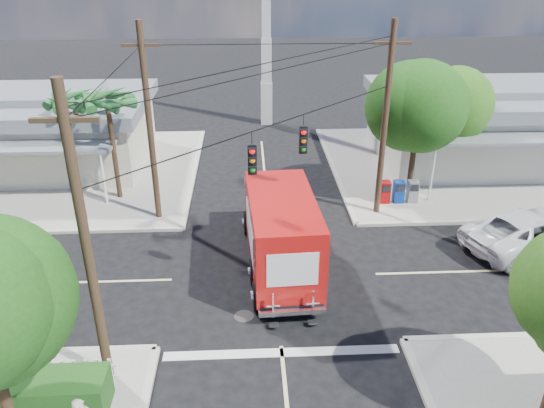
{
  "coord_description": "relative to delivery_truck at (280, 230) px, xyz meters",
  "views": [
    {
      "loc": [
        -0.96,
        -17.34,
        11.63
      ],
      "look_at": [
        0.0,
        2.0,
        2.2
      ],
      "focal_mm": 35.0,
      "sensor_mm": 36.0,
      "label": 1
    }
  ],
  "objects": [
    {
      "name": "palm_nw_front",
      "position": [
        -7.74,
        6.77,
        3.34
      ],
      "size": [
        3.01,
        3.08,
        5.59
      ],
      "color": "#422D1C",
      "rests_on": "sidewalk_nw"
    },
    {
      "name": "delivery_truck",
      "position": [
        0.0,
        0.0,
        0.0
      ],
      "size": [
        2.87,
        7.88,
        3.35
      ],
      "color": "black",
      "rests_on": "ground"
    },
    {
      "name": "building_nw",
      "position": [
        -12.24,
        11.73,
        0.52
      ],
      "size": [
        10.8,
        10.2,
        4.3
      ],
      "color": "beige",
      "rests_on": "sidewalk_nw"
    },
    {
      "name": "tree_ne_front",
      "position": [
        6.97,
        6.03,
        3.06
      ],
      "size": [
        4.21,
        4.14,
        6.66
      ],
      "color": "#422D1C",
      "rests_on": "sidewalk_ne"
    },
    {
      "name": "vending_boxes",
      "position": [
        6.26,
        5.47,
        -1.01
      ],
      "size": [
        1.9,
        0.5,
        1.1
      ],
      "color": "#9F0709",
      "rests_on": "sidewalk_ne"
    },
    {
      "name": "ground",
      "position": [
        -0.24,
        -0.73,
        -1.7
      ],
      "size": [
        120.0,
        120.0,
        0.0
      ],
      "primitive_type": "plane",
      "color": "black",
      "rests_on": "ground"
    },
    {
      "name": "sidewalk_nw",
      "position": [
        -11.12,
        10.15,
        -1.63
      ],
      "size": [
        14.12,
        14.12,
        0.14
      ],
      "color": "gray",
      "rests_on": "ground"
    },
    {
      "name": "parked_car",
      "position": [
        10.6,
        0.9,
        -0.89
      ],
      "size": [
        6.44,
        4.61,
        1.63
      ],
      "primitive_type": "imported",
      "rotation": [
        0.0,
        0.0,
        1.93
      ],
      "color": "silver",
      "rests_on": "ground"
    },
    {
      "name": "picket_fence",
      "position": [
        -8.04,
        -6.33,
        -1.02
      ],
      "size": [
        5.94,
        0.06,
        1.0
      ],
      "color": "silver",
      "rests_on": "sidewalk_sw"
    },
    {
      "name": "radio_tower",
      "position": [
        0.26,
        19.27,
        3.94
      ],
      "size": [
        0.8,
        0.8,
        17.0
      ],
      "color": "silver",
      "rests_on": "ground"
    },
    {
      "name": "sidewalk_ne",
      "position": [
        10.64,
        10.15,
        -1.63
      ],
      "size": [
        14.12,
        14.12,
        0.14
      ],
      "color": "gray",
      "rests_on": "ground"
    },
    {
      "name": "building_ne",
      "position": [
        12.26,
        11.24,
        0.62
      ],
      "size": [
        11.8,
        10.2,
        4.5
      ],
      "color": "beige",
      "rests_on": "sidewalk_ne"
    },
    {
      "name": "palm_nw_back",
      "position": [
        -9.74,
        8.27,
        2.97
      ],
      "size": [
        3.01,
        3.08,
        5.19
      ],
      "color": "#422D1C",
      "rests_on": "sidewalk_nw"
    },
    {
      "name": "utility_poles",
      "position": [
        -1.83,
        0.88,
        2.97
      ],
      "size": [
        12.0,
        10.68,
        9.0
      ],
      "color": "#473321",
      "rests_on": "ground"
    },
    {
      "name": "road_markings",
      "position": [
        -0.24,
        -2.2,
        -1.7
      ],
      "size": [
        32.0,
        32.0,
        0.01
      ],
      "color": "beige",
      "rests_on": "ground"
    },
    {
      "name": "tree_ne_back",
      "position": [
        9.57,
        8.23,
        2.48
      ],
      "size": [
        3.77,
        3.66,
        5.82
      ],
      "color": "#422D1C",
      "rests_on": "sidewalk_ne"
    }
  ]
}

